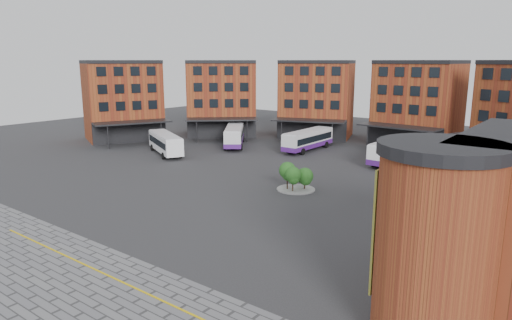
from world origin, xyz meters
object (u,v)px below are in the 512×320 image
Objects in this scene: bus_e at (444,160)px; tree_island at (295,176)px; bus_a at (165,142)px; blue_car at (458,300)px; bus_c at (308,139)px; bus_f at (507,179)px; bus_b at (234,135)px; bus_d at (395,150)px.

tree_island is at bearing -102.41° from bus_e.
bus_a is 53.23m from blue_car.
bus_a is at bearing -134.92° from bus_c.
tree_island is at bearing -104.24° from bus_f.
bus_e is 2.96× the size of blue_car.
bus_b is 0.98× the size of bus_e.
bus_e is at bearing -42.67° from bus_a.
bus_b is 55.66m from blue_car.
bus_c is 0.97× the size of bus_d.
bus_d is (3.62, 20.79, 0.13)m from tree_island.
bus_c is 14.86m from bus_d.
bus_a is 40.90m from bus_e.
bus_d reaches higher than tree_island.
bus_b is at bearing 8.61° from bus_a.
bus_a is 34.88m from bus_d.
bus_d reaches higher than bus_a.
bus_c reaches higher than tree_island.
bus_e is (34.35, 1.92, -0.12)m from bus_b.
bus_f reaches higher than tree_island.
bus_f reaches higher than bus_b.
bus_c is at bearing 48.23° from blue_car.
bus_a is 2.91× the size of blue_car.
blue_car is (21.46, -15.77, -1.07)m from tree_island.
bus_f is at bearing -25.44° from bus_d.
bus_d is 1.05× the size of bus_e.
bus_a is at bearing -142.58° from bus_e.
bus_b is (4.09, 12.07, -0.08)m from bus_a.
bus_d is 17.97m from bus_f.
bus_f is (30.69, -9.14, 0.07)m from bus_c.
bus_f is (19.47, 12.31, 0.16)m from tree_island.
bus_c reaches higher than bus_a.
bus_b is 34.40m from bus_e.
bus_f is (8.54, -6.73, 0.14)m from bus_e.
bus_a is at bearing -150.51° from bus_d.
bus_e is at bearing -33.52° from bus_b.
bus_f is at bearing 32.32° from tree_island.
bus_e is (22.15, -2.40, -0.07)m from bus_c.
bus_d is 40.69m from blue_car.
bus_d is (14.84, -0.66, 0.04)m from bus_c.
bus_b is 0.96× the size of bus_c.
bus_a is 0.97× the size of bus_c.
bus_f is 28.18m from blue_car.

